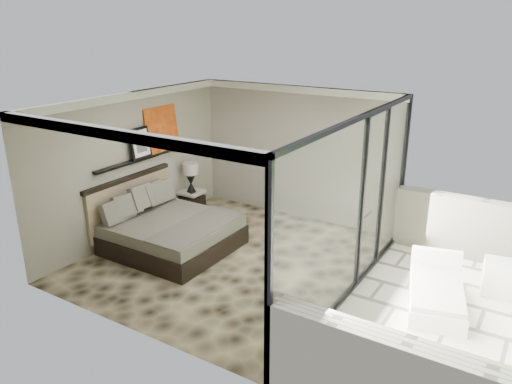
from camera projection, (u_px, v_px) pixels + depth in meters
The scene contains 14 objects.
floor at pixel (230, 259), 8.93m from camera, with size 5.00×5.00×0.00m, color black.
ceiling at pixel (228, 102), 8.02m from camera, with size 4.50×5.00×0.02m, color silver.
back_wall at pixel (297, 153), 10.47m from camera, with size 4.50×0.02×2.80m, color gray.
left_wall at pixel (134, 165), 9.60m from camera, with size 0.02×5.00×2.80m, color gray.
glass_wall at pixel (354, 210), 7.35m from camera, with size 0.08×5.00×2.80m, color white.
terrace_slab at pixel (447, 326), 7.07m from camera, with size 3.00×5.00×0.12m, color beige.
picture_ledge at pixel (139, 159), 9.62m from camera, with size 0.12×2.20×0.05m, color black.
bed at pixel (168, 230), 9.27m from camera, with size 2.14×2.07×1.18m.
nightstand at pixel (192, 203), 10.95m from camera, with size 0.47×0.47×0.47m, color black.
table_lamp at pixel (191, 173), 10.69m from camera, with size 0.35×0.35×0.65m.
abstract_canvas at pixel (162, 129), 10.02m from camera, with size 0.04×0.90×0.90m, color #A72E0E.
framed_print at pixel (140, 143), 9.50m from camera, with size 0.03×0.50×0.60m, color black.
ottoman at pixel (501, 278), 7.73m from camera, with size 0.51×0.51×0.51m, color silver.
lounger at pixel (436, 293), 7.44m from camera, with size 1.13×1.68×0.60m.
Camera 1 is at (4.66, -6.58, 4.05)m, focal length 35.00 mm.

